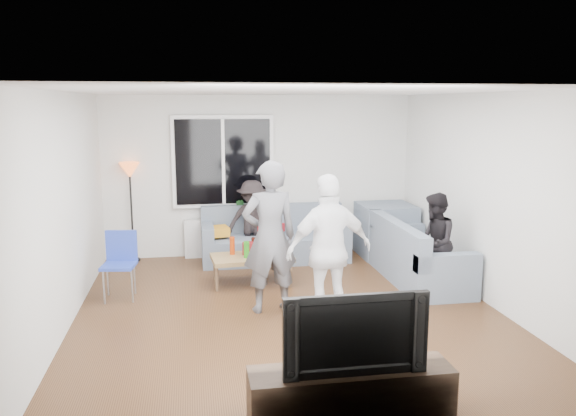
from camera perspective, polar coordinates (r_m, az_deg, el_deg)
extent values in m
cube|color=#56351C|center=(7.05, 0.01, -10.30)|extent=(5.00, 5.50, 0.04)
cube|color=white|center=(6.60, 0.01, 11.69)|extent=(5.00, 5.50, 0.04)
cube|color=silver|center=(9.41, -2.81, 3.22)|extent=(5.00, 0.04, 2.60)
cube|color=silver|center=(4.06, 6.60, -6.40)|extent=(5.00, 0.04, 2.60)
cube|color=silver|center=(6.76, -21.56, -0.32)|extent=(0.04, 5.50, 2.60)
cube|color=silver|center=(7.54, 19.27, 0.87)|extent=(0.04, 5.50, 2.60)
cube|color=white|center=(9.25, -6.47, 4.61)|extent=(1.62, 0.06, 1.47)
cube|color=black|center=(9.21, -6.46, 4.58)|extent=(1.50, 0.02, 1.35)
cube|color=white|center=(9.20, -6.45, 4.58)|extent=(0.05, 0.03, 1.35)
cube|color=silver|center=(9.42, -6.30, -2.94)|extent=(1.30, 0.12, 0.62)
imported|color=#245B26|center=(9.31, -4.92, -0.12)|extent=(0.21, 0.19, 0.32)
imported|color=white|center=(9.30, -6.97, -0.69)|extent=(0.18, 0.18, 0.15)
cube|color=slate|center=(9.53, 9.67, -2.16)|extent=(0.85, 0.85, 0.85)
cube|color=orange|center=(8.98, -7.19, -2.32)|extent=(0.43, 0.39, 0.14)
cube|color=maroon|center=(9.13, -1.66, -2.02)|extent=(0.46, 0.43, 0.13)
cube|color=olive|center=(8.00, -3.59, -6.13)|extent=(1.14, 0.69, 0.40)
cylinder|color=maroon|center=(7.99, -3.97, -4.03)|extent=(0.17, 0.17, 0.17)
imported|color=#545459|center=(6.79, -1.84, -2.92)|extent=(0.72, 0.52, 1.82)
imported|color=white|center=(6.40, 4.12, -4.24)|extent=(1.06, 0.58, 1.71)
imported|color=black|center=(7.79, 14.33, -3.37)|extent=(0.69, 0.77, 1.32)
imported|color=black|center=(9.04, -3.58, -1.30)|extent=(0.83, 0.48, 1.29)
cube|color=#35271A|center=(4.74, 6.25, -18.01)|extent=(1.60, 0.40, 0.44)
imported|color=black|center=(4.51, 6.38, -11.95)|extent=(1.12, 0.15, 0.64)
cylinder|color=#27971B|center=(7.81, -4.14, -4.15)|extent=(0.08, 0.08, 0.22)
cylinder|color=#34110B|center=(8.11, -3.44, -3.67)|extent=(0.07, 0.07, 0.21)
cylinder|color=black|center=(8.07, -1.39, -3.73)|extent=(0.07, 0.07, 0.21)
cylinder|color=#BB370B|center=(8.00, -5.57, -3.75)|extent=(0.07, 0.07, 0.25)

